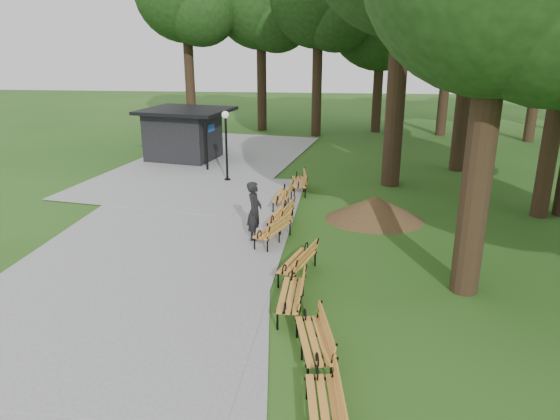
# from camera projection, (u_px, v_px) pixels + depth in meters

# --- Properties ---
(ground) EXTENTS (100.00, 100.00, 0.00)m
(ground) POSITION_uv_depth(u_px,v_px,m) (276.00, 291.00, 13.33)
(ground) COLOR #234E16
(ground) RESTS_ON ground
(path) EXTENTS (12.00, 38.00, 0.06)m
(path) POSITION_uv_depth(u_px,v_px,m) (161.00, 241.00, 16.52)
(path) COLOR gray
(path) RESTS_ON ground
(person) EXTENTS (0.51, 0.74, 1.92)m
(person) POSITION_uv_depth(u_px,v_px,m) (254.00, 211.00, 16.42)
(person) COLOR black
(person) RESTS_ON ground
(kiosk) EXTENTS (4.99, 4.56, 2.69)m
(kiosk) POSITION_uv_depth(u_px,v_px,m) (183.00, 134.00, 27.26)
(kiosk) COLOR black
(kiosk) RESTS_ON ground
(lamp_post) EXTENTS (0.32, 0.32, 3.15)m
(lamp_post) POSITION_uv_depth(u_px,v_px,m) (226.00, 131.00, 22.79)
(lamp_post) COLOR black
(lamp_post) RESTS_ON ground
(dirt_mound) EXTENTS (2.92, 2.92, 0.88)m
(dirt_mound) POSITION_uv_depth(u_px,v_px,m) (375.00, 208.00, 18.38)
(dirt_mound) COLOR #47301C
(dirt_mound) RESTS_ON ground
(bench_0) EXTENTS (0.84, 1.96, 0.88)m
(bench_0) POSITION_uv_depth(u_px,v_px,m) (324.00, 410.00, 8.44)
(bench_0) COLOR orange
(bench_0) RESTS_ON ground
(bench_1) EXTENTS (0.99, 1.99, 0.88)m
(bench_1) POSITION_uv_depth(u_px,v_px,m) (313.00, 340.00, 10.37)
(bench_1) COLOR orange
(bench_1) RESTS_ON ground
(bench_2) EXTENTS (0.68, 1.91, 0.88)m
(bench_2) POSITION_uv_depth(u_px,v_px,m) (291.00, 295.00, 12.18)
(bench_2) COLOR orange
(bench_2) RESTS_ON ground
(bench_3) EXTENTS (1.18, 2.00, 0.88)m
(bench_3) POSITION_uv_depth(u_px,v_px,m) (298.00, 262.00, 14.00)
(bench_3) COLOR orange
(bench_3) RESTS_ON ground
(bench_4) EXTENTS (1.25, 2.00, 0.88)m
(bench_4) POSITION_uv_depth(u_px,v_px,m) (273.00, 230.00, 16.32)
(bench_4) COLOR orange
(bench_4) RESTS_ON ground
(bench_5) EXTENTS (0.96, 1.98, 0.88)m
(bench_5) POSITION_uv_depth(u_px,v_px,m) (280.00, 215.00, 17.70)
(bench_5) COLOR orange
(bench_5) RESTS_ON ground
(bench_6) EXTENTS (0.77, 1.94, 0.88)m
(bench_6) POSITION_uv_depth(u_px,v_px,m) (283.00, 196.00, 19.82)
(bench_6) COLOR orange
(bench_6) RESTS_ON ground
(bench_7) EXTENTS (0.85, 1.96, 0.88)m
(bench_7) POSITION_uv_depth(u_px,v_px,m) (299.00, 182.00, 21.67)
(bench_7) COLOR orange
(bench_7) RESTS_ON ground
(tree_backdrop) EXTENTS (36.81, 10.07, 16.60)m
(tree_backdrop) POSITION_uv_depth(u_px,v_px,m) (420.00, 1.00, 31.67)
(tree_backdrop) COLOR black
(tree_backdrop) RESTS_ON ground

